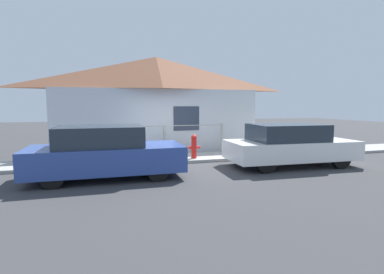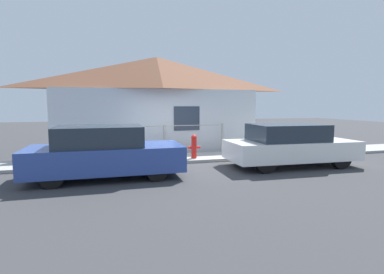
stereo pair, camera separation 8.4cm
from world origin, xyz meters
name	(u,v)px [view 2 (the right image)]	position (x,y,z in m)	size (l,w,h in m)	color
ground_plane	(173,164)	(0.00, 0.00, 0.00)	(60.00, 60.00, 0.00)	#38383A
sidewalk	(168,159)	(0.00, 0.83, 0.05)	(24.00, 1.66, 0.11)	#9E9E99
house	(157,78)	(0.00, 3.14, 3.22)	(8.88, 2.23, 4.11)	silver
fence	(165,138)	(0.00, 1.51, 0.75)	(4.90, 0.10, 1.18)	#999993
car_left	(105,152)	(-2.24, -1.32, 0.72)	(4.21, 1.82, 1.46)	#2D4793
car_right	(290,145)	(3.71, -1.32, 0.71)	(4.32, 1.95, 1.41)	white
fire_hydrant	(194,146)	(0.89, 0.46, 0.56)	(0.47, 0.21, 0.86)	red
potted_plant_near_hydrant	(174,149)	(0.29, 1.11, 0.38)	(0.39, 0.39, 0.53)	brown
potted_plant_by_fence	(111,150)	(-2.04, 1.28, 0.39)	(0.42, 0.42, 0.53)	brown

